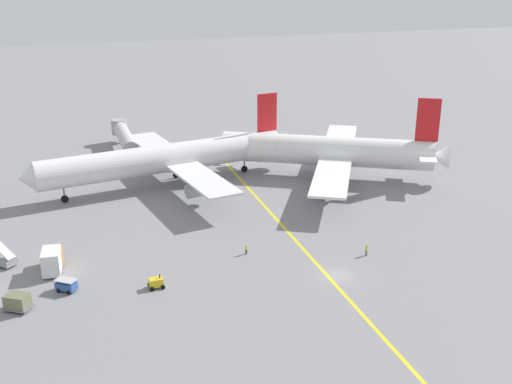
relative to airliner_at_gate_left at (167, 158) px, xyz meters
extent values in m
plane|color=gray|center=(13.79, -45.36, -5.49)|extent=(600.00, 600.00, 0.00)
cube|color=yellow|center=(12.89, -35.36, -5.49)|extent=(6.00, 119.90, 0.01)
cylinder|color=silver|center=(-0.46, -0.06, 0.10)|extent=(48.97, 12.14, 5.52)
cone|color=silver|center=(-25.76, -3.57, 0.10)|extent=(3.47, 5.41, 5.07)
cone|color=silver|center=(24.64, 3.41, 0.10)|extent=(4.17, 4.86, 4.41)
cube|color=silver|center=(1.95, 0.27, -0.73)|extent=(12.60, 46.13, 0.44)
cube|color=silver|center=(22.16, 3.07, 0.65)|extent=(4.95, 13.32, 0.28)
cube|color=red|center=(21.86, 3.03, 6.76)|extent=(4.41, 0.96, 7.80)
cylinder|color=#999EA3|center=(-0.80, 12.80, -2.53)|extent=(4.52, 3.15, 2.60)
cylinder|color=#999EA3|center=(2.71, -12.54, -2.53)|extent=(4.52, 3.15, 2.60)
cylinder|color=slate|center=(3.40, -2.96, -3.61)|extent=(0.28, 0.28, 2.46)
cylinder|color=black|center=(3.40, -2.96, -4.84)|extent=(1.36, 0.72, 1.30)
cylinder|color=slate|center=(2.47, 3.77, -3.61)|extent=(0.28, 0.28, 2.46)
cylinder|color=black|center=(2.47, 3.77, -4.84)|extent=(1.36, 0.72, 1.30)
cylinder|color=slate|center=(-19.75, -2.73, -3.61)|extent=(0.28, 0.28, 2.46)
cylinder|color=black|center=(-19.75, -2.73, -4.84)|extent=(1.36, 0.72, 1.30)
cylinder|color=white|center=(31.30, -5.75, -0.01)|extent=(39.32, 26.69, 5.96)
cone|color=white|center=(12.13, 5.64, -0.01)|extent=(5.21, 6.14, 5.48)
cone|color=white|center=(50.29, -17.05, -0.01)|extent=(5.53, 5.94, 4.77)
cube|color=white|center=(33.11, -6.83, -0.90)|extent=(30.96, 46.09, 0.44)
cube|color=white|center=(48.14, -15.77, 0.59)|extent=(9.39, 12.81, 0.28)
cube|color=red|center=(47.89, -15.62, 7.17)|extent=(3.97, 2.56, 8.40)
cylinder|color=#999EA3|center=(39.38, 5.67, -2.70)|extent=(4.94, 4.38, 2.60)
cylinder|color=#999EA3|center=(25.12, -18.31, -2.70)|extent=(4.94, 4.38, 2.60)
cylinder|color=slate|center=(32.23, -10.27, -3.77)|extent=(0.28, 0.28, 2.15)
cylinder|color=black|center=(32.23, -10.27, -4.84)|extent=(1.40, 1.14, 1.30)
cylinder|color=slate|center=(35.71, -4.42, -3.77)|extent=(0.28, 0.28, 2.15)
cylinder|color=black|center=(35.71, -4.42, -4.84)|extent=(1.40, 1.14, 1.30)
cylinder|color=slate|center=(16.78, 2.87, -3.77)|extent=(0.28, 0.28, 2.15)
cylinder|color=black|center=(16.78, 2.87, -4.84)|extent=(1.40, 1.14, 1.30)
cube|color=gold|center=(7.09, 8.53, -4.49)|extent=(6.28, 5.10, 1.12)
cube|color=#333D47|center=(6.00, 9.15, -3.48)|extent=(2.83, 2.84, 0.90)
cylinder|color=#4C4C51|center=(10.98, 6.32, -4.37)|extent=(2.88, 1.75, 0.20)
sphere|color=orange|center=(6.00, 9.15, -2.85)|extent=(0.24, 0.24, 0.24)
cylinder|color=black|center=(4.65, 8.41, -5.04)|extent=(0.93, 0.71, 0.90)
cylinder|color=black|center=(5.94, 10.68, -5.04)|extent=(0.93, 0.71, 0.90)
cylinder|color=black|center=(8.25, 6.37, -5.04)|extent=(0.93, 0.71, 0.90)
cylinder|color=black|center=(9.53, 8.64, -5.04)|extent=(0.93, 0.71, 0.90)
cube|color=gray|center=(-30.05, -25.72, -4.69)|extent=(4.50, 4.68, 1.00)
cube|color=silver|center=(-29.85, -25.94, -2.79)|extent=(3.84, 4.04, 2.71)
cylinder|color=black|center=(-30.04, -24.69, -5.19)|extent=(0.55, 0.58, 0.60)
cylinder|color=black|center=(-30.07, -26.74, -5.19)|extent=(0.55, 0.58, 0.60)
cylinder|color=black|center=(-29.03, -25.81, -5.19)|extent=(0.55, 0.58, 0.60)
cube|color=orange|center=(-22.93, -28.42, -4.09)|extent=(2.68, 2.51, 2.20)
cube|color=silver|center=(-23.30, -31.03, -3.59)|extent=(2.96, 4.49, 3.20)
cylinder|color=black|center=(-23.79, -29.48, -5.19)|extent=(0.28, 0.62, 0.60)
cylinder|color=black|center=(-22.40, -29.67, -5.19)|extent=(0.28, 0.62, 0.60)
cylinder|color=black|center=(-24.00, -30.97, -5.19)|extent=(0.28, 0.62, 0.60)
cylinder|color=black|center=(-22.61, -31.16, -5.19)|extent=(0.28, 0.62, 0.60)
cube|color=slate|center=(-27.86, -39.84, -5.07)|extent=(3.88, 3.61, 0.25)
cube|color=#666B4C|center=(-27.86, -39.84, -4.14)|extent=(3.44, 3.22, 1.60)
cylinder|color=black|center=(-26.85, -39.68, -5.19)|extent=(0.61, 0.50, 0.60)
cylinder|color=black|center=(-27.63, -40.84, -5.19)|extent=(0.61, 0.50, 0.60)
cylinder|color=black|center=(-28.09, -38.84, -5.19)|extent=(0.61, 0.50, 0.60)
cylinder|color=black|center=(-28.87, -40.00, -5.19)|extent=(0.61, 0.50, 0.60)
cube|color=#2D5199|center=(-21.83, -36.94, -4.69)|extent=(2.97, 2.79, 1.00)
cube|color=#B2B2B7|center=(-21.83, -36.94, -3.84)|extent=(3.12, 2.93, 0.12)
cylinder|color=black|center=(-22.85, -37.02, -5.19)|extent=(0.59, 0.53, 0.60)
cylinder|color=black|center=(-21.98, -35.93, -5.19)|extent=(0.59, 0.53, 0.60)
cylinder|color=black|center=(-21.68, -37.96, -5.19)|extent=(0.59, 0.53, 0.60)
cylinder|color=black|center=(-20.81, -36.86, -5.19)|extent=(0.59, 0.53, 0.60)
cube|color=gold|center=(-10.55, -40.16, -4.64)|extent=(1.82, 1.23, 1.10)
cylinder|color=black|center=(-10.01, -40.15, -3.84)|extent=(0.16, 0.16, 0.50)
cylinder|color=black|center=(-11.29, -40.87, -5.19)|extent=(0.60, 0.21, 0.60)
cylinder|color=black|center=(-11.31, -39.47, -5.19)|extent=(0.60, 0.21, 0.60)
cylinder|color=black|center=(-9.79, -40.85, -5.19)|extent=(0.60, 0.21, 0.60)
cylinder|color=black|center=(-9.81, -39.45, -5.19)|extent=(0.60, 0.21, 0.60)
cylinder|color=#4C4C51|center=(20.73, -41.10, -5.06)|extent=(0.28, 0.28, 0.87)
cylinder|color=#D1E02D|center=(20.73, -41.10, -4.31)|extent=(0.36, 0.36, 0.62)
sphere|color=brown|center=(20.73, -41.10, -3.89)|extent=(0.24, 0.24, 0.24)
cylinder|color=#F24C19|center=(21.02, -41.06, -4.19)|extent=(0.05, 0.05, 0.40)
cylinder|color=#2D3351|center=(4.15, -34.50, -5.09)|extent=(0.28, 0.28, 0.80)
cylinder|color=#D1E02D|center=(4.15, -34.50, -4.41)|extent=(0.36, 0.36, 0.57)
sphere|color=tan|center=(4.15, -34.50, -4.02)|extent=(0.22, 0.22, 0.22)
cylinder|color=#F24C19|center=(4.36, -34.29, -4.30)|extent=(0.05, 0.05, 0.40)
cylinder|color=#B7B7BC|center=(-4.33, 24.98, -1.61)|extent=(3.69, 20.69, 3.20)
cylinder|color=#99999E|center=(-4.08, 35.28, -1.61)|extent=(3.84, 3.84, 3.52)
cylinder|color=#595960|center=(-4.11, 34.28, -3.55)|extent=(0.70, 0.70, 3.88)
camera|label=1|loc=(-23.15, -113.30, 34.72)|focal=43.32mm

